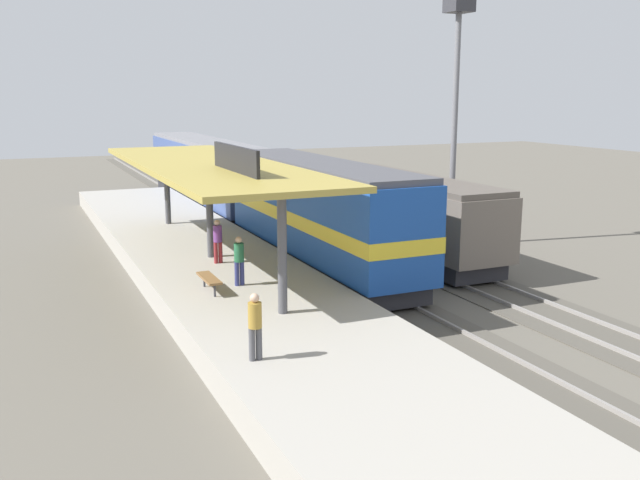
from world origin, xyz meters
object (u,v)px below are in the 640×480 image
at_px(light_mast, 457,71).
at_px(person_walking, 255,323).
at_px(locomotive, 319,213).
at_px(passenger_carriage_single, 206,172).
at_px(platform_bench, 209,279).
at_px(person_boarding, 218,239).
at_px(person_waiting, 239,258).
at_px(freight_car, 408,215).

height_order(light_mast, person_walking, light_mast).
height_order(locomotive, passenger_carriage_single, locomotive).
xyz_separation_m(platform_bench, person_boarding, (1.38, 3.74, 0.51)).
distance_m(platform_bench, person_waiting, 1.30).
distance_m(platform_bench, freight_car, 11.69).
height_order(platform_bench, light_mast, light_mast).
xyz_separation_m(locomotive, person_waiting, (-4.85, -4.19, -0.56)).
bearing_deg(person_waiting, passenger_carriage_single, 77.68).
xyz_separation_m(locomotive, passenger_carriage_single, (0.00, 18.00, -0.10)).
bearing_deg(passenger_carriage_single, person_boarding, -103.82).
bearing_deg(locomotive, person_waiting, -139.19).
height_order(platform_bench, person_waiting, person_waiting).
distance_m(locomotive, freight_car, 4.64).
bearing_deg(person_waiting, person_walking, -104.44).
bearing_deg(platform_bench, person_walking, -95.12).
bearing_deg(freight_car, platform_bench, -155.24).
bearing_deg(locomotive, light_mast, 11.62).
height_order(passenger_carriage_single, person_walking, passenger_carriage_single).
bearing_deg(platform_bench, locomotive, 36.94).
height_order(locomotive, person_walking, locomotive).
bearing_deg(platform_bench, light_mast, 23.90).
distance_m(passenger_carriage_single, light_mast, 19.15).
height_order(locomotive, person_waiting, locomotive).
bearing_deg(person_boarding, person_walking, -100.93).
xyz_separation_m(platform_bench, light_mast, (13.80, 6.12, 7.05)).
relative_size(passenger_carriage_single, person_waiting, 11.70).
relative_size(platform_bench, person_boarding, 0.99).
bearing_deg(person_waiting, freight_car, 25.78).
relative_size(passenger_carriage_single, person_walking, 11.70).
height_order(locomotive, light_mast, light_mast).
distance_m(person_waiting, person_boarding, 3.42).
distance_m(person_waiting, person_walking, 6.91).
bearing_deg(light_mast, platform_bench, -156.10).
bearing_deg(person_walking, light_mast, 40.97).
bearing_deg(person_waiting, locomotive, 40.81).
height_order(passenger_carriage_single, light_mast, light_mast).
height_order(platform_bench, person_boarding, person_boarding).
relative_size(freight_car, person_boarding, 7.02).
bearing_deg(person_waiting, person_boarding, 86.18).
bearing_deg(person_boarding, locomotive, 9.51).
distance_m(platform_bench, locomotive, 7.58).
relative_size(passenger_carriage_single, freight_car, 1.67).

